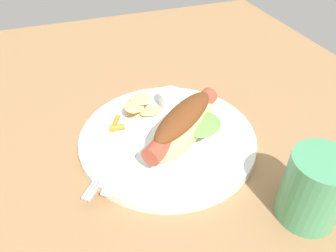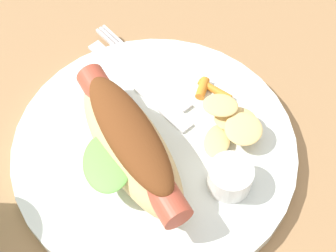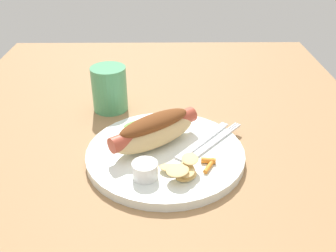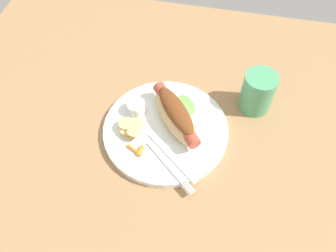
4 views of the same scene
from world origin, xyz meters
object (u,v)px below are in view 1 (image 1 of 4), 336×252
object	(u,v)px
knife	(130,156)
carrot_garnish	(116,125)
chips_pile	(139,106)
plate	(168,138)
drinking_cup	(314,189)
sauce_ramekin	(170,98)
hot_dog	(181,125)
fork	(114,159)

from	to	relation	value
knife	carrot_garnish	xyz separation A→B (cm)	(7.33, 0.27, 0.25)
chips_pile	knife	bearing A→B (deg)	156.73
plate	drinking_cup	xyz separation A→B (cm)	(-18.59, -11.71, 3.97)
sauce_ramekin	chips_pile	bearing A→B (deg)	93.47
carrot_garnish	drinking_cup	xyz separation A→B (cm)	(-23.06, -18.83, 2.74)
knife	chips_pile	world-z (taller)	chips_pile
hot_dog	chips_pile	size ratio (longest dim) A/B	2.44
hot_dog	carrot_garnish	distance (cm)	10.98
hot_dog	fork	size ratio (longest dim) A/B	1.38
plate	carrot_garnish	size ratio (longest dim) A/B	7.27
hot_dog	sauce_ramekin	xyz separation A→B (cm)	(9.28, -1.72, -1.69)
carrot_garnish	fork	bearing A→B (deg)	164.88
plate	hot_dog	size ratio (longest dim) A/B	1.67
fork	carrot_garnish	distance (cm)	7.37
chips_pile	hot_dog	bearing A→B (deg)	-155.56
hot_dog	fork	xyz separation A→B (cm)	(-0.79, 10.52, -2.81)
plate	knife	world-z (taller)	knife
plate	carrot_garnish	bearing A→B (deg)	57.87
hot_dog	fork	bearing A→B (deg)	-33.55
chips_pile	fork	bearing A→B (deg)	146.38
plate	knife	bearing A→B (deg)	112.60
plate	fork	xyz separation A→B (cm)	(-2.64, 9.04, 1.00)
carrot_garnish	drinking_cup	bearing A→B (deg)	-140.76
sauce_ramekin	fork	world-z (taller)	sauce_ramekin
plate	fork	bearing A→B (deg)	106.27
carrot_garnish	drinking_cup	world-z (taller)	drinking_cup
hot_dog	chips_pile	bearing A→B (deg)	-103.43
hot_dog	chips_pile	xyz separation A→B (cm)	(8.92, 4.06, -1.73)
knife	carrot_garnish	world-z (taller)	carrot_garnish
sauce_ramekin	drinking_cup	size ratio (longest dim) A/B	0.43
sauce_ramekin	chips_pile	distance (cm)	5.79
knife	chips_pile	distance (cm)	10.87
hot_dog	plate	bearing A→B (deg)	-89.23
drinking_cup	carrot_garnish	bearing A→B (deg)	39.24
hot_dog	knife	size ratio (longest dim) A/B	1.10
sauce_ramekin	drinking_cup	bearing A→B (deg)	-161.89
plate	sauce_ramekin	world-z (taller)	sauce_ramekin
hot_dog	carrot_garnish	bearing A→B (deg)	-74.18
chips_pile	drinking_cup	world-z (taller)	drinking_cup
sauce_ramekin	knife	world-z (taller)	sauce_ramekin
knife	drinking_cup	xyz separation A→B (cm)	(-15.73, -18.56, 2.99)
drinking_cup	plate	bearing A→B (deg)	32.21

